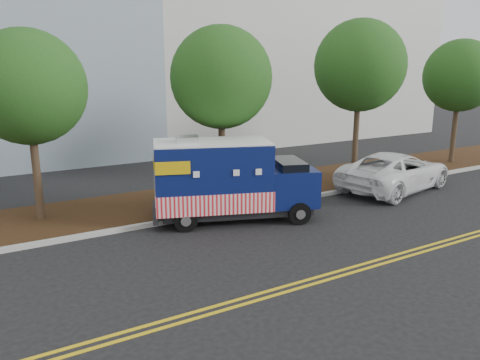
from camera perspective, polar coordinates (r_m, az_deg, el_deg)
ground at (r=15.95m, az=0.80°, el=-5.38°), size 120.00×120.00×0.00m
curb at (r=17.07m, az=-1.64°, el=-3.81°), size 120.00×0.18×0.15m
mulch_strip at (r=18.87m, az=-4.72°, el=-2.15°), size 120.00×4.00×0.15m
centerline_near at (r=12.62m, az=11.51°, el=-10.94°), size 120.00×0.10×0.01m
centerline_far at (r=12.46m, az=12.29°, el=-11.32°), size 120.00×0.10×0.01m
tree_a at (r=16.71m, az=-24.46°, el=10.23°), size 3.71×3.71×6.42m
tree_b at (r=17.74m, az=-2.31°, el=12.33°), size 3.80×3.80×6.71m
tree_c at (r=22.51m, az=14.40°, el=13.32°), size 4.16×4.16×7.32m
tree_d at (r=27.65m, az=25.25°, el=11.41°), size 3.76×3.76×6.62m
sign_post at (r=16.25m, az=-6.76°, el=-0.69°), size 0.06×0.06×2.40m
food_truck at (r=16.02m, az=-1.63°, el=-0.27°), size 5.98×3.80×2.97m
white_car at (r=21.21m, az=18.39°, el=1.02°), size 6.29×3.86×1.63m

